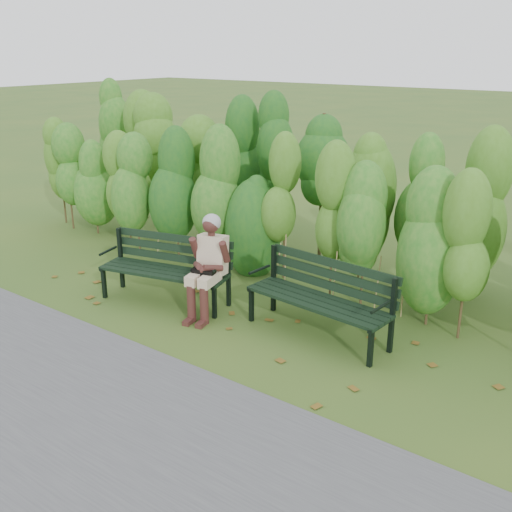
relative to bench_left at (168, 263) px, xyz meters
The scene contains 7 objects.
ground 1.27m from the bench_left, ahead, with size 80.00×80.00×0.00m, color #375820.
footpath 2.64m from the bench_left, 63.20° to the right, with size 60.00×2.50×0.01m, color #474749.
hedge_band 2.24m from the bench_left, 55.97° to the left, with size 11.04×1.67×2.42m.
leaf_litter 1.43m from the bench_left, ahead, with size 5.78×1.93×0.01m.
bench_left is the anchor object (origin of this frame).
bench_right 2.03m from the bench_left, ahead, with size 1.68×0.68×0.82m.
seated_woman 0.69m from the bench_left, ahead, with size 0.50×0.73×1.18m.
Camera 1 is at (3.76, -4.76, 2.99)m, focal length 42.00 mm.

